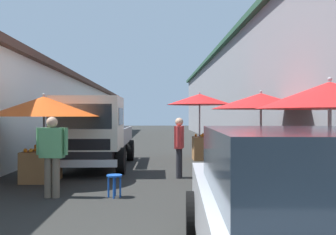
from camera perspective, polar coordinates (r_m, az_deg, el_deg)
ground at (r=15.28m, az=-2.29°, el=-5.65°), size 90.00×90.00×0.00m
building_right_concrete at (r=18.96m, az=20.76°, el=4.04°), size 49.80×7.50×5.65m
fruit_stall_near_left at (r=13.35m, az=4.95°, el=1.70°), size 2.38×2.38×2.44m
fruit_stall_far_right at (r=10.21m, az=14.31°, el=1.46°), size 2.68×2.68×2.26m
fruit_stall_mid_lane at (r=9.26m, az=-18.70°, el=0.39°), size 2.60×2.60×2.11m
fruit_stall_far_left at (r=6.32m, az=23.87°, el=0.85°), size 2.33×2.33×2.19m
hatchback_car at (r=3.61m, az=19.07°, el=-13.07°), size 4.01×2.13×1.45m
delivery_truck at (r=10.77m, az=-11.56°, el=-2.57°), size 4.94×2.02×2.08m
vendor_by_crates at (r=9.34m, az=1.74°, el=-4.07°), size 0.61×0.28×1.52m
vendor_in_shade at (r=7.43m, az=-17.51°, el=-5.03°), size 0.25×0.62×1.55m
plastic_stool at (r=7.26m, az=-8.29°, el=-9.61°), size 0.30×0.30×0.43m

